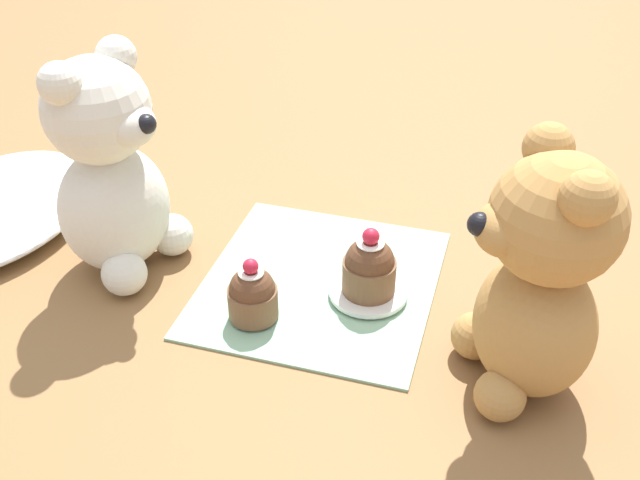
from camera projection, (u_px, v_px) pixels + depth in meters
name	position (u px, v px, depth m)	size (l,w,h in m)	color
ground_plane	(320.00, 284.00, 0.79)	(4.00, 4.00, 0.00)	olive
knitted_placemat	(320.00, 281.00, 0.78)	(0.25, 0.24, 0.01)	#8EBC99
teddy_bear_cream	(111.00, 171.00, 0.75)	(0.14, 0.13, 0.24)	silver
teddy_bear_tan	(540.00, 279.00, 0.61)	(0.14, 0.14, 0.23)	#B78447
cupcake_near_cream_bear	(252.00, 295.00, 0.72)	(0.05, 0.05, 0.07)	brown
saucer_plate	(368.00, 292.00, 0.76)	(0.08, 0.08, 0.01)	white
cupcake_near_tan_bear	(369.00, 268.00, 0.74)	(0.05, 0.05, 0.07)	brown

